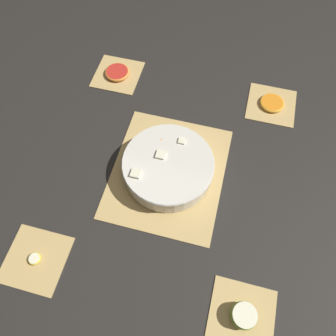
% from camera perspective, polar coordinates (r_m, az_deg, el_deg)
% --- Properties ---
extents(ground_plane, '(6.00, 6.00, 0.00)m').
position_cam_1_polar(ground_plane, '(1.02, 0.00, -0.83)').
color(ground_plane, black).
extents(bamboo_mat_center, '(0.40, 0.34, 0.01)m').
position_cam_1_polar(bamboo_mat_center, '(1.02, 0.00, -0.75)').
color(bamboo_mat_center, tan).
rests_on(bamboo_mat_center, ground_plane).
extents(coaster_mat_near_left, '(0.16, 0.16, 0.01)m').
position_cam_1_polar(coaster_mat_near_left, '(1.28, -8.78, 15.87)').
color(coaster_mat_near_left, tan).
rests_on(coaster_mat_near_left, ground_plane).
extents(coaster_mat_near_right, '(0.16, 0.16, 0.01)m').
position_cam_1_polar(coaster_mat_near_right, '(1.00, -22.07, -14.50)').
color(coaster_mat_near_right, tan).
rests_on(coaster_mat_near_right, ground_plane).
extents(coaster_mat_far_left, '(0.16, 0.16, 0.01)m').
position_cam_1_polar(coaster_mat_far_left, '(1.22, 17.56, 10.51)').
color(coaster_mat_far_left, tan).
rests_on(coaster_mat_far_left, ground_plane).
extents(coaster_mat_far_right, '(0.16, 0.16, 0.01)m').
position_cam_1_polar(coaster_mat_far_right, '(0.93, 12.74, -23.86)').
color(coaster_mat_far_right, tan).
rests_on(coaster_mat_far_right, ground_plane).
extents(fruit_salad_bowl, '(0.28, 0.28, 0.07)m').
position_cam_1_polar(fruit_salad_bowl, '(0.99, -0.02, 0.35)').
color(fruit_salad_bowl, silver).
rests_on(fruit_salad_bowl, bamboo_mat_center).
extents(apple_half, '(0.07, 0.07, 0.04)m').
position_cam_1_polar(apple_half, '(0.91, 13.05, -23.75)').
color(apple_half, '#7FAD38').
rests_on(apple_half, coaster_mat_far_right).
extents(orange_slice_whole, '(0.08, 0.08, 0.01)m').
position_cam_1_polar(orange_slice_whole, '(1.22, 17.66, 10.74)').
color(orange_slice_whole, orange).
rests_on(orange_slice_whole, coaster_mat_far_left).
extents(banana_coin_single, '(0.03, 0.03, 0.01)m').
position_cam_1_polar(banana_coin_single, '(0.99, -22.21, -14.40)').
color(banana_coin_single, '#F7EFC6').
rests_on(banana_coin_single, coaster_mat_near_right).
extents(grapefruit_slice, '(0.09, 0.09, 0.01)m').
position_cam_1_polar(grapefruit_slice, '(1.27, -8.83, 16.14)').
color(grapefruit_slice, red).
rests_on(grapefruit_slice, coaster_mat_near_left).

